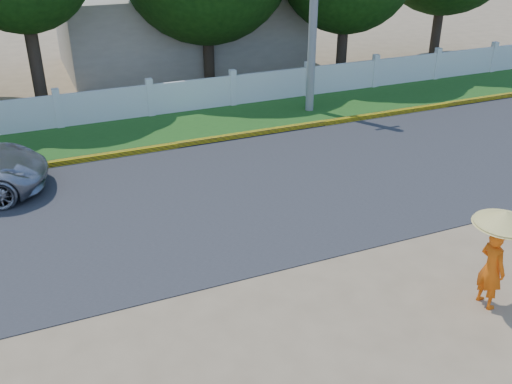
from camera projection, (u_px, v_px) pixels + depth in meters
ground at (299, 301)px, 10.37m from camera, size 120.00×120.00×0.00m
road at (217, 197)px, 14.07m from camera, size 60.00×7.00×0.02m
grass_verge at (162, 129)px, 18.39m from camera, size 60.00×3.50×0.03m
curb at (177, 145)px, 16.96m from camera, size 40.00×0.18×0.16m
fence at (150, 101)px, 19.35m from camera, size 40.00×0.10×1.10m
building_near at (178, 28)px, 25.53m from camera, size 10.00×6.00×3.20m
utility_pole at (314, 10)px, 18.59m from camera, size 0.28×0.28×6.84m
monk_with_parasol at (498, 245)px, 9.76m from camera, size 1.04×1.04×1.89m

